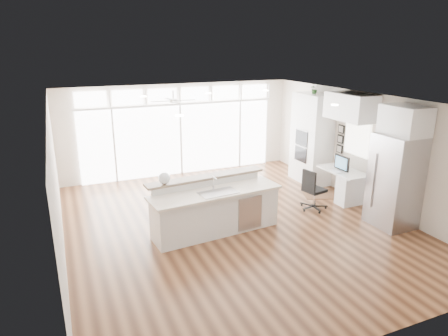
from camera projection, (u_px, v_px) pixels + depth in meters
name	position (u px, v px, depth m)	size (l,w,h in m)	color
floor	(235.00, 224.00, 8.78)	(7.00, 8.00, 0.02)	#442514
ceiling	(236.00, 101.00, 7.98)	(7.00, 8.00, 0.02)	white
wall_back	(180.00, 130.00, 11.90)	(7.00, 0.04, 2.70)	beige
wall_front	(372.00, 252.00, 4.87)	(7.00, 0.04, 2.70)	beige
wall_left	(56.00, 187.00, 7.07)	(0.04, 8.00, 2.70)	beige
wall_right	(366.00, 149.00, 9.69)	(0.04, 8.00, 2.70)	beige
glass_wall	(181.00, 140.00, 11.93)	(5.80, 0.06, 2.08)	white
transom_row	(179.00, 95.00, 11.54)	(5.90, 0.06, 0.40)	white
desk_window	(357.00, 138.00, 9.88)	(0.04, 0.85, 0.85)	white
ceiling_fan	(173.00, 97.00, 10.32)	(1.16, 1.16, 0.32)	silver
recessed_lights	(232.00, 100.00, 8.16)	(3.40, 3.00, 0.02)	white
oven_cabinet	(311.00, 139.00, 11.18)	(0.64, 1.20, 2.50)	white
desk_nook	(342.00, 185.00, 10.10)	(0.72, 1.30, 0.76)	white
upper_cabinets	(351.00, 107.00, 9.54)	(0.64, 1.30, 0.64)	white
refrigerator	(395.00, 181.00, 8.46)	(0.76, 0.90, 2.00)	#A5A5A9
fridge_cabinet	(405.00, 120.00, 8.10)	(0.64, 0.90, 0.60)	white
framed_photos	(341.00, 139.00, 10.47)	(0.06, 0.22, 0.80)	black
kitchen_island	(216.00, 207.00, 8.26)	(2.78, 1.05, 1.10)	white
rug	(322.00, 194.00, 10.49)	(0.98, 0.71, 0.01)	#331C10
office_chair	(314.00, 190.00, 9.43)	(0.51, 0.47, 0.99)	black
fishbowl	(164.00, 178.00, 7.97)	(0.24, 0.24, 0.24)	white
monitor	(342.00, 163.00, 9.90)	(0.08, 0.49, 0.41)	black
keyboard	(336.00, 171.00, 9.90)	(0.12, 0.32, 0.02)	silver
potted_plant	(315.00, 90.00, 10.78)	(0.24, 0.27, 0.21)	#295524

